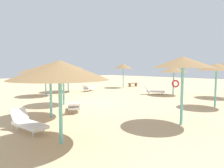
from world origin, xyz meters
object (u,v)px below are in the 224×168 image
(bench_0, at_px, (133,84))
(lounger_3, at_px, (89,88))
(parasol_5, at_px, (50,68))
(lounger_1, at_px, (154,91))
(parasol_9, at_px, (45,69))
(lounger_0, at_px, (28,123))
(parasol_1, at_px, (174,70))
(lounger_2, at_px, (74,106))
(parasol_6, at_px, (183,63))
(parasol_0, at_px, (60,70))
(parasol_2, at_px, (63,66))
(parasol_4, at_px, (123,66))
(parasol_3, at_px, (68,66))
(parasol_8, at_px, (216,67))

(bench_0, bearing_deg, lounger_3, -87.94)
(parasol_5, bearing_deg, lounger_3, 134.11)
(lounger_1, height_order, bench_0, lounger_1)
(parasol_9, height_order, lounger_0, parasol_9)
(parasol_1, xyz_separation_m, lounger_2, (-0.22, -10.48, -1.98))
(parasol_6, height_order, lounger_1, parasol_6)
(parasol_0, bearing_deg, parasol_2, 149.89)
(parasol_1, distance_m, parasol_4, 8.03)
(parasol_6, distance_m, lounger_0, 6.82)
(parasol_3, height_order, bench_0, parasol_3)
(parasol_2, bearing_deg, parasol_3, 147.16)
(parasol_2, relative_size, bench_0, 1.88)
(parasol_1, distance_m, parasol_8, 5.82)
(parasol_4, bearing_deg, lounger_0, -58.14)
(parasol_4, height_order, lounger_0, parasol_4)
(parasol_0, bearing_deg, lounger_1, 112.36)
(parasol_8, xyz_separation_m, lounger_3, (-12.59, -0.60, -2.22))
(parasol_0, height_order, lounger_0, parasol_0)
(parasol_1, height_order, lounger_2, parasol_1)
(parasol_1, bearing_deg, parasol_4, 168.86)
(parasol_9, bearing_deg, lounger_1, 52.54)
(parasol_2, relative_size, parasol_8, 1.04)
(parasol_2, xyz_separation_m, parasol_3, (-6.25, 4.03, 0.05))
(parasol_5, bearing_deg, lounger_1, 98.12)
(parasol_1, relative_size, bench_0, 1.67)
(lounger_1, bearing_deg, lounger_0, -76.55)
(parasol_2, xyz_separation_m, parasol_5, (2.65, -2.20, -0.15))
(parasol_5, height_order, parasol_8, parasol_8)
(parasol_0, distance_m, lounger_3, 15.09)
(parasol_9, bearing_deg, lounger_3, 94.22)
(parasol_0, distance_m, parasol_6, 5.19)
(parasol_6, distance_m, parasol_9, 12.71)
(parasol_4, bearing_deg, lounger_3, -89.00)
(lounger_1, bearing_deg, parasol_8, -19.77)
(parasol_3, distance_m, lounger_3, 3.21)
(lounger_0, height_order, lounger_1, lounger_1)
(parasol_5, xyz_separation_m, parasol_6, (5.12, 3.55, 0.24))
(bench_0, bearing_deg, parasol_0, -55.45)
(parasol_9, bearing_deg, parasol_2, -11.35)
(parasol_0, height_order, parasol_5, parasol_0)
(lounger_2, relative_size, lounger_3, 0.98)
(parasol_0, xyz_separation_m, parasol_8, (1.11, 10.18, 0.12))
(lounger_3, bearing_deg, lounger_0, -46.41)
(parasol_3, xyz_separation_m, lounger_3, (0.95, 1.96, -2.36))
(parasol_2, xyz_separation_m, parasol_9, (-4.93, 0.99, -0.24))
(parasol_3, relative_size, lounger_1, 1.66)
(bench_0, bearing_deg, parasol_2, -67.56)
(parasol_0, relative_size, parasol_2, 1.10)
(parasol_0, distance_m, bench_0, 20.81)
(parasol_4, height_order, bench_0, parasol_4)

